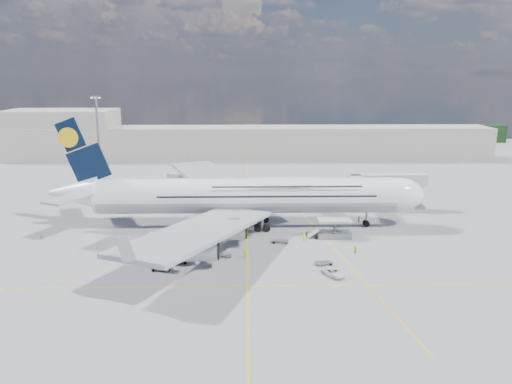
{
  "coord_description": "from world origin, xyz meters",
  "views": [
    {
      "loc": [
        -0.15,
        -89.94,
        31.39
      ],
      "look_at": [
        1.79,
        8.0,
        7.99
      ],
      "focal_mm": 35.0,
      "sensor_mm": 36.0,
      "label": 1
    }
  ],
  "objects_px": {
    "dolly_nose_near": "(280,241)",
    "cone_wing_left_inner": "(212,213)",
    "dolly_nose_far": "(324,263)",
    "cone_wing_left_outer": "(203,204)",
    "dolly_row_c": "(224,255)",
    "dolly_back": "(154,237)",
    "airliner": "(248,195)",
    "cone_tail": "(41,236)",
    "cone_wing_right_outer": "(211,256)",
    "service_van": "(333,273)",
    "dolly_row_a": "(161,264)",
    "cargo_loader": "(333,231)",
    "catering_truck_outer": "(177,180)",
    "crew_tug": "(246,254)",
    "baggage_tug": "(208,238)",
    "crew_van": "(304,236)",
    "jet_bridge": "(377,183)",
    "crew_loader": "(355,250)",
    "catering_truck_inner": "(215,192)",
    "light_mast": "(99,142)",
    "cone_nose": "(382,227)",
    "dolly_row_b": "(178,257)",
    "cone_wing_right_inner": "(208,254)",
    "crew_wing": "(207,240)",
    "crew_nose": "(359,220)"
  },
  "relations": [
    {
      "from": "crew_wing",
      "to": "baggage_tug",
      "type": "bearing_deg",
      "value": -4.86
    },
    {
      "from": "dolly_nose_far",
      "to": "baggage_tug",
      "type": "xyz_separation_m",
      "value": [
        -20.36,
        11.85,
        0.48
      ]
    },
    {
      "from": "cone_wing_left_outer",
      "to": "cone_wing_right_outer",
      "type": "distance_m",
      "value": 35.65
    },
    {
      "from": "dolly_row_c",
      "to": "crew_van",
      "type": "height_order",
      "value": "crew_van"
    },
    {
      "from": "dolly_row_c",
      "to": "dolly_back",
      "type": "xyz_separation_m",
      "value": [
        -13.82,
        8.85,
        0.58
      ]
    },
    {
      "from": "dolly_back",
      "to": "crew_tug",
      "type": "bearing_deg",
      "value": -38.25
    },
    {
      "from": "cargo_loader",
      "to": "cone_wing_left_inner",
      "type": "distance_m",
      "value": 30.11
    },
    {
      "from": "dolly_nose_near",
      "to": "cone_nose",
      "type": "xyz_separation_m",
      "value": [
        21.86,
        8.58,
        -0.06
      ]
    },
    {
      "from": "crew_van",
      "to": "catering_truck_outer",
      "type": "bearing_deg",
      "value": 0.76
    },
    {
      "from": "cargo_loader",
      "to": "light_mast",
      "type": "height_order",
      "value": "light_mast"
    },
    {
      "from": "dolly_nose_far",
      "to": "cone_wing_right_outer",
      "type": "distance_m",
      "value": 19.56
    },
    {
      "from": "catering_truck_outer",
      "to": "crew_van",
      "type": "height_order",
      "value": "catering_truck_outer"
    },
    {
      "from": "airliner",
      "to": "cargo_loader",
      "type": "bearing_deg",
      "value": -23.23
    },
    {
      "from": "dolly_nose_far",
      "to": "catering_truck_inner",
      "type": "xyz_separation_m",
      "value": [
        -20.85,
        44.6,
        1.68
      ]
    },
    {
      "from": "service_van",
      "to": "crew_loader",
      "type": "bearing_deg",
      "value": 29.34
    },
    {
      "from": "dolly_nose_far",
      "to": "crew_nose",
      "type": "height_order",
      "value": "crew_nose"
    },
    {
      "from": "dolly_row_c",
      "to": "cone_nose",
      "type": "xyz_separation_m",
      "value": [
        32.19,
        15.97,
        -0.02
      ]
    },
    {
      "from": "dolly_back",
      "to": "service_van",
      "type": "height_order",
      "value": "dolly_back"
    },
    {
      "from": "dolly_row_c",
      "to": "dolly_back",
      "type": "bearing_deg",
      "value": 168.31
    },
    {
      "from": "dolly_row_b",
      "to": "dolly_nose_far",
      "type": "relative_size",
      "value": 1.11
    },
    {
      "from": "crew_loader",
      "to": "cone_tail",
      "type": "bearing_deg",
      "value": -146.5
    },
    {
      "from": "catering_truck_inner",
      "to": "cone_wing_left_inner",
      "type": "height_order",
      "value": "catering_truck_inner"
    },
    {
      "from": "jet_bridge",
      "to": "crew_loader",
      "type": "distance_m",
      "value": 30.41
    },
    {
      "from": "dolly_nose_near",
      "to": "cone_wing_left_inner",
      "type": "distance_m",
      "value": 24.49
    },
    {
      "from": "dolly_back",
      "to": "cone_wing_left_outer",
      "type": "bearing_deg",
      "value": 65.73
    },
    {
      "from": "dolly_row_a",
      "to": "dolly_nose_far",
      "type": "height_order",
      "value": "dolly_row_a"
    },
    {
      "from": "dolly_nose_far",
      "to": "cone_tail",
      "type": "height_order",
      "value": "cone_tail"
    },
    {
      "from": "light_mast",
      "to": "catering_truck_outer",
      "type": "height_order",
      "value": "light_mast"
    },
    {
      "from": "dolly_row_b",
      "to": "cone_wing_right_inner",
      "type": "height_order",
      "value": "dolly_row_b"
    },
    {
      "from": "dolly_back",
      "to": "dolly_row_a",
      "type": "bearing_deg",
      "value": -84.35
    },
    {
      "from": "crew_loader",
      "to": "crew_van",
      "type": "xyz_separation_m",
      "value": [
        -8.24,
        7.69,
        0.09
      ]
    },
    {
      "from": "dolly_nose_near",
      "to": "cone_wing_right_outer",
      "type": "bearing_deg",
      "value": -138.73
    },
    {
      "from": "airliner",
      "to": "cone_tail",
      "type": "distance_m",
      "value": 41.7
    },
    {
      "from": "baggage_tug",
      "to": "cone_wing_left_inner",
      "type": "distance_m",
      "value": 19.3
    },
    {
      "from": "cone_wing_right_inner",
      "to": "dolly_row_a",
      "type": "bearing_deg",
      "value": -138.44
    },
    {
      "from": "dolly_nose_far",
      "to": "cone_wing_left_outer",
      "type": "xyz_separation_m",
      "value": [
        -23.51,
        39.25,
        -0.06
      ]
    },
    {
      "from": "airliner",
      "to": "light_mast",
      "type": "bearing_deg",
      "value": 139.0
    },
    {
      "from": "dolly_row_a",
      "to": "catering_truck_outer",
      "type": "relative_size",
      "value": 0.54
    },
    {
      "from": "dolly_row_c",
      "to": "cone_wing_right_outer",
      "type": "relative_size",
      "value": 5.64
    },
    {
      "from": "airliner",
      "to": "dolly_nose_far",
      "type": "distance_m",
      "value": 25.62
    },
    {
      "from": "baggage_tug",
      "to": "service_van",
      "type": "bearing_deg",
      "value": -52.36
    },
    {
      "from": "dolly_row_b",
      "to": "cone_wing_right_inner",
      "type": "bearing_deg",
      "value": 16.39
    },
    {
      "from": "airliner",
      "to": "cone_wing_right_inner",
      "type": "xyz_separation_m",
      "value": [
        -7.15,
        -16.93,
        -6.58
      ]
    },
    {
      "from": "crew_van",
      "to": "cargo_loader",
      "type": "bearing_deg",
      "value": -102.05
    },
    {
      "from": "dolly_nose_near",
      "to": "service_van",
      "type": "relative_size",
      "value": 0.76
    },
    {
      "from": "dolly_back",
      "to": "dolly_nose_near",
      "type": "xyz_separation_m",
      "value": [
        24.14,
        -1.46,
        -0.54
      ]
    },
    {
      "from": "service_van",
      "to": "dolly_back",
      "type": "bearing_deg",
      "value": 120.56
    },
    {
      "from": "airliner",
      "to": "cone_wing_right_outer",
      "type": "xyz_separation_m",
      "value": [
        -6.63,
        -17.49,
        -6.62
      ]
    },
    {
      "from": "cargo_loader",
      "to": "jet_bridge",
      "type": "bearing_deg",
      "value": 54.25
    },
    {
      "from": "jet_bridge",
      "to": "catering_truck_outer",
      "type": "height_order",
      "value": "jet_bridge"
    }
  ]
}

